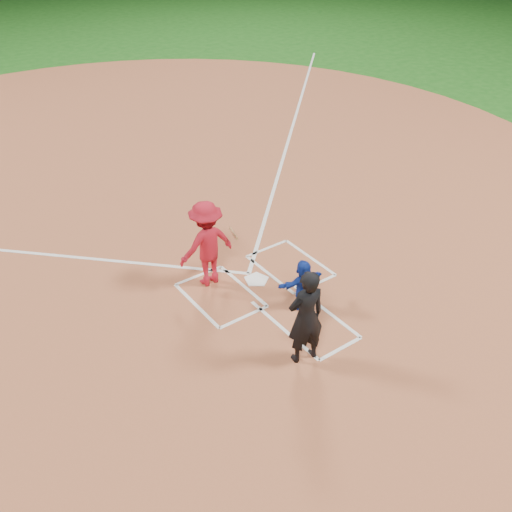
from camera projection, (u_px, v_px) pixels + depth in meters
ground at (256, 280)px, 12.97m from camera, size 120.00×120.00×0.00m
home_plate_dirt at (139, 184)px, 17.01m from camera, size 28.00×28.00×0.01m
home_plate at (256, 280)px, 12.96m from camera, size 0.60×0.60×0.02m
catcher at (303, 284)px, 11.87m from camera, size 1.09×0.46×1.14m
umpire at (306, 317)px, 10.32m from camera, size 0.80×0.60×2.00m
chalk_markings at (150, 193)px, 16.53m from camera, size 28.35×17.32×0.01m
batter_at_plate at (207, 244)px, 12.36m from camera, size 1.45×0.92×2.01m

